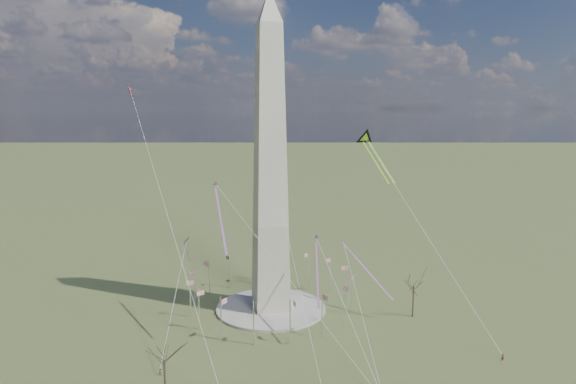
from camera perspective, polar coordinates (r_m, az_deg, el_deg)
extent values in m
plane|color=#3C5229|center=(173.41, -1.91, -12.92)|extent=(2000.00, 2000.00, 0.00)
cylinder|color=#B0ACA1|center=(173.26, -1.91, -12.79)|extent=(36.00, 36.00, 0.80)
pyramid|color=beige|center=(163.45, -2.10, 19.96)|extent=(9.90, 9.90, 10.00)
cylinder|color=white|center=(177.91, 6.43, -10.15)|extent=(0.36, 0.36, 13.00)
cube|color=#A92116|center=(177.39, 6.31, -8.40)|extent=(2.40, 0.08, 1.50)
cylinder|color=white|center=(186.14, 4.78, -9.23)|extent=(0.36, 0.36, 13.00)
cube|color=#A92116|center=(185.47, 4.53, -7.58)|extent=(2.25, 0.99, 1.50)
cylinder|color=white|center=(192.17, 2.35, -8.61)|extent=(0.36, 0.36, 13.00)
cube|color=#A92116|center=(191.22, 2.02, -7.04)|extent=(1.75, 1.75, 1.50)
cylinder|color=white|center=(195.31, -0.51, -8.31)|extent=(0.36, 0.36, 13.00)
cube|color=#A92116|center=(193.98, -0.90, -6.79)|extent=(0.99, 2.25, 1.50)
cylinder|color=white|center=(195.22, -3.52, -8.33)|extent=(0.36, 0.36, 13.00)
cube|color=#A92116|center=(193.47, -3.92, -6.86)|extent=(0.08, 2.40, 1.50)
cylinder|color=white|center=(191.92, -6.37, -8.68)|extent=(0.36, 0.36, 13.00)
cube|color=#A92116|center=(189.75, -6.74, -7.23)|extent=(0.99, 2.25, 1.50)
cylinder|color=white|center=(185.76, -8.75, -9.35)|extent=(0.36, 0.36, 13.00)
cube|color=#A92116|center=(183.20, -9.06, -7.88)|extent=(1.75, 1.75, 1.50)
cylinder|color=white|center=(177.43, -10.34, -10.30)|extent=(0.36, 0.36, 13.00)
cube|color=#A92116|center=(174.58, -10.53, -8.79)|extent=(2.25, 0.99, 1.50)
cylinder|color=white|center=(168.00, -10.81, -11.45)|extent=(0.36, 0.36, 13.00)
cube|color=#A92116|center=(164.99, -10.84, -9.88)|extent=(2.40, 0.08, 1.50)
cylinder|color=white|center=(158.83, -9.88, -12.66)|extent=(0.36, 0.36, 13.00)
cube|color=#A92116|center=(155.85, -9.71, -11.01)|extent=(2.25, 0.99, 1.50)
cylinder|color=white|center=(151.48, -7.45, -13.72)|extent=(0.36, 0.36, 13.00)
cube|color=#A92116|center=(148.74, -7.10, -11.95)|extent=(1.75, 1.75, 1.50)
cylinder|color=white|center=(147.42, -3.83, -14.33)|extent=(0.36, 0.36, 13.00)
cube|color=#A92116|center=(145.12, -3.34, -12.45)|extent=(0.99, 2.25, 1.50)
cylinder|color=white|center=(147.53, 0.23, -14.28)|extent=(0.36, 0.36, 13.00)
cube|color=#A92116|center=(145.79, 0.74, -12.32)|extent=(0.08, 2.40, 1.50)
cylinder|color=white|center=(151.80, 3.80, -13.61)|extent=(0.36, 0.36, 13.00)
cube|color=#A92116|center=(150.61, 4.20, -11.63)|extent=(0.99, 2.25, 1.50)
cylinder|color=white|center=(159.28, 6.13, -12.51)|extent=(0.36, 0.36, 13.00)
cube|color=#A92116|center=(158.51, 6.37, -10.58)|extent=(1.75, 1.75, 1.50)
cylinder|color=white|center=(168.50, 6.97, -11.28)|extent=(0.36, 0.36, 13.00)
cube|color=#A92116|center=(167.96, 7.02, -9.44)|extent=(2.25, 0.99, 1.50)
cylinder|color=#413727|center=(170.65, 13.73, -11.73)|extent=(0.47, 0.47, 10.17)
cylinder|color=#413727|center=(126.23, -13.51, -19.68)|extent=(0.50, 0.50, 9.76)
imported|color=gray|center=(152.14, 22.73, -16.57)|extent=(0.73, 0.51, 1.92)
imported|color=gray|center=(138.58, -14.02, -18.83)|extent=(0.88, 0.74, 1.61)
cube|color=#FFF00D|center=(172.03, 10.34, 3.33)|extent=(2.43, 17.20, 12.11)
cube|color=#FFF00D|center=(170.91, 9.71, 3.31)|extent=(2.43, 17.20, 12.11)
cube|color=navy|center=(164.57, -11.20, -5.28)|extent=(2.03, 2.97, 2.26)
cube|color=#FF283D|center=(165.54, -11.16, -6.53)|extent=(2.05, 2.36, 7.80)
cube|color=#FF283D|center=(149.92, 3.28, -8.95)|extent=(5.99, 20.65, 13.28)
cube|color=#FF283D|center=(146.59, -7.49, -3.04)|extent=(0.75, 23.38, 14.64)
cube|color=#FF283D|center=(169.90, 8.85, -8.68)|extent=(9.74, 19.44, 13.32)
cube|color=red|center=(193.58, -17.29, 11.24)|extent=(1.11, 1.75, 1.43)
cube|color=red|center=(193.52, -17.27, 10.78)|extent=(0.78, 1.21, 3.26)
cube|color=white|center=(200.77, -3.49, 10.38)|extent=(1.52, 2.00, 1.88)
cube|color=white|center=(200.74, -3.48, 9.80)|extent=(0.56, 1.63, 4.31)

